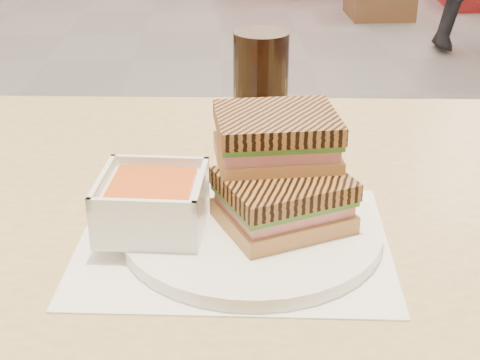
{
  "coord_description": "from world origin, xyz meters",
  "views": [
    {
      "loc": [
        -0.01,
        -2.65,
        1.14
      ],
      "look_at": [
        0.01,
        -2.0,
        0.82
      ],
      "focal_mm": 52.33,
      "sensor_mm": 36.0,
      "label": 1
    }
  ],
  "objects_px": {
    "main_table": "(146,270)",
    "soup_bowl": "(153,204)",
    "plate": "(252,230)",
    "cola_glass": "(261,90)",
    "panini_lower": "(283,200)"
  },
  "relations": [
    {
      "from": "main_table",
      "to": "soup_bowl",
      "type": "xyz_separation_m",
      "value": [
        0.03,
        -0.11,
        0.16
      ]
    },
    {
      "from": "plate",
      "to": "cola_glass",
      "type": "height_order",
      "value": "cola_glass"
    },
    {
      "from": "plate",
      "to": "panini_lower",
      "type": "relative_size",
      "value": 1.78
    },
    {
      "from": "soup_bowl",
      "to": "panini_lower",
      "type": "relative_size",
      "value": 0.76
    },
    {
      "from": "main_table",
      "to": "panini_lower",
      "type": "height_order",
      "value": "panini_lower"
    },
    {
      "from": "panini_lower",
      "to": "cola_glass",
      "type": "bearing_deg",
      "value": 92.18
    },
    {
      "from": "plate",
      "to": "soup_bowl",
      "type": "bearing_deg",
      "value": -179.4
    },
    {
      "from": "main_table",
      "to": "panini_lower",
      "type": "xyz_separation_m",
      "value": [
        0.16,
        -0.11,
        0.16
      ]
    },
    {
      "from": "soup_bowl",
      "to": "main_table",
      "type": "bearing_deg",
      "value": 102.79
    },
    {
      "from": "plate",
      "to": "panini_lower",
      "type": "height_order",
      "value": "panini_lower"
    },
    {
      "from": "soup_bowl",
      "to": "cola_glass",
      "type": "height_order",
      "value": "cola_glass"
    },
    {
      "from": "main_table",
      "to": "plate",
      "type": "distance_m",
      "value": 0.21
    },
    {
      "from": "main_table",
      "to": "soup_bowl",
      "type": "relative_size",
      "value": 10.33
    },
    {
      "from": "main_table",
      "to": "cola_glass",
      "type": "xyz_separation_m",
      "value": [
        0.15,
        0.14,
        0.19
      ]
    },
    {
      "from": "main_table",
      "to": "soup_bowl",
      "type": "distance_m",
      "value": 0.2
    }
  ]
}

